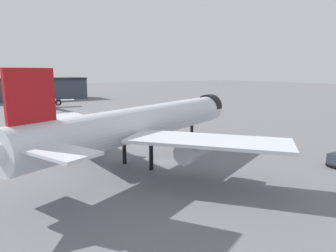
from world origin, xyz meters
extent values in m
plane|color=slate|center=(0.00, 0.00, 0.00)|extent=(900.00, 900.00, 0.00)
cylinder|color=silver|center=(-3.26, 1.61, 9.23)|extent=(60.10, 29.82, 7.10)
cone|color=silver|center=(25.45, 13.23, 9.23)|extent=(9.85, 9.38, 6.96)
cone|color=silver|center=(-31.98, -10.01, 9.23)|extent=(11.09, 9.72, 6.75)
cylinder|color=black|center=(24.14, 12.70, 9.76)|extent=(5.65, 7.85, 7.17)
cube|color=silver|center=(-14.28, 16.03, 8.34)|extent=(11.85, 28.51, 0.57)
cylinder|color=#B7BAC1|center=(-11.64, 13.48, 6.00)|extent=(9.51, 6.87, 3.91)
cube|color=silver|center=(-1.15, -16.40, 8.34)|extent=(25.52, 27.73, 0.57)
cylinder|color=#B7BAC1|center=(-1.03, -12.74, 6.00)|extent=(9.51, 6.87, 3.91)
cube|color=red|center=(-27.39, -8.15, 14.91)|extent=(7.16, 3.45, 11.36)
cube|color=silver|center=(-31.29, -1.80, 9.94)|extent=(9.35, 12.43, 0.43)
cube|color=silver|center=(-25.78, -15.43, 9.94)|extent=(9.35, 12.43, 0.43)
cylinder|color=black|center=(15.12, 9.05, 2.84)|extent=(0.85, 0.85, 5.68)
cylinder|color=black|center=(-7.53, 3.91, 2.84)|extent=(0.85, 0.85, 5.68)
cylinder|color=black|center=(-4.74, -3.01, 2.84)|extent=(0.85, 0.85, 5.68)
cylinder|color=silver|center=(0.10, 118.53, 4.19)|extent=(7.38, 31.32, 3.23)
cone|color=silver|center=(2.20, 103.08, 4.19)|extent=(3.61, 3.94, 3.16)
cone|color=silver|center=(-1.99, 133.97, 4.19)|extent=(3.60, 4.57, 3.06)
cylinder|color=black|center=(2.11, 103.72, 4.44)|extent=(3.42, 1.88, 3.26)
cube|color=silver|center=(8.33, 122.06, 3.79)|extent=(14.69, 7.41, 0.26)
cylinder|color=#B7BAC1|center=(6.76, 121.09, 2.73)|extent=(2.34, 4.56, 1.77)
cube|color=silver|center=(-8.77, 119.75, 3.79)|extent=(14.80, 10.58, 0.26)
cylinder|color=#B7BAC1|center=(-7.00, 119.23, 2.73)|extent=(2.34, 4.56, 1.77)
cube|color=#0F5138|center=(-1.65, 131.50, 6.77)|extent=(0.82, 3.75, 5.16)
cube|color=silver|center=(1.84, 132.60, 4.52)|extent=(5.94, 3.53, 0.19)
cube|color=silver|center=(-5.31, 131.63, 4.52)|extent=(5.94, 3.53, 0.19)
cylinder|color=black|center=(1.44, 108.64, 1.29)|extent=(0.39, 0.39, 2.58)
cylinder|color=black|center=(1.57, 120.30, 1.29)|extent=(0.39, 0.39, 2.58)
cylinder|color=black|center=(-1.78, 119.84, 1.29)|extent=(0.39, 0.39, 2.58)
cube|color=#232833|center=(28.79, -23.12, 1.90)|extent=(3.53, 2.64, 2.20)
cylinder|color=black|center=(27.98, -21.88, 0.45)|extent=(0.92, 0.37, 0.90)
cone|color=#F2600C|center=(-17.75, 38.12, 0.32)|extent=(0.51, 0.51, 0.64)
camera|label=1|loc=(-34.36, -54.40, 20.14)|focal=31.94mm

